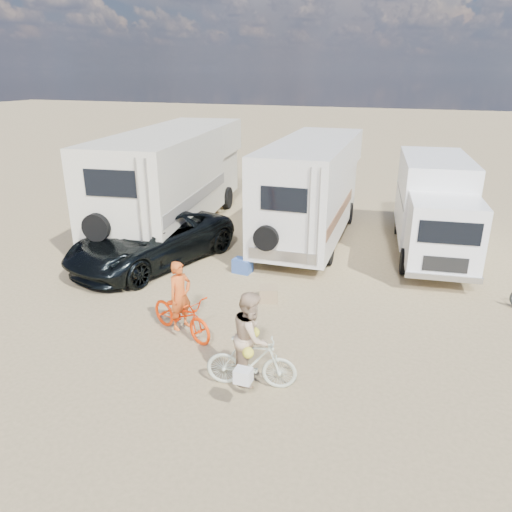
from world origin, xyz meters
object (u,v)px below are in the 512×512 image
(rider_woman, at_px, (251,345))
(cooler, at_px, (242,266))
(box_truck, at_px, (435,209))
(crate, at_px, (268,294))
(rv_left, at_px, (174,180))
(rider_man, at_px, (181,303))
(dark_suv, at_px, (151,240))
(bike_man, at_px, (181,315))
(bike_woman, at_px, (251,362))
(rv_main, at_px, (311,191))

(rider_woman, bearing_deg, cooler, 11.59)
(box_truck, bearing_deg, rider_woman, -116.03)
(crate, bearing_deg, box_truck, 52.70)
(rv_left, height_order, rider_man, rv_left)
(box_truck, distance_m, dark_suv, 8.62)
(bike_man, xyz_separation_m, rider_woman, (2.07, -1.24, 0.37))
(bike_man, relative_size, crate, 4.09)
(crate, bearing_deg, bike_man, -118.78)
(rider_woman, relative_size, crate, 3.80)
(bike_woman, relative_size, rider_man, 1.09)
(rv_main, height_order, rider_woman, rv_main)
(dark_suv, relative_size, rider_woman, 3.11)
(rider_man, relative_size, cooler, 2.98)
(bike_woman, xyz_separation_m, rider_man, (-2.07, 1.24, 0.26))
(rider_man, bearing_deg, rv_main, 14.50)
(box_truck, relative_size, dark_suv, 1.16)
(rider_woman, xyz_separation_m, crate, (-0.84, 3.49, -0.67))
(bike_man, bearing_deg, bike_woman, -98.18)
(box_truck, relative_size, rider_man, 4.01)
(rv_main, relative_size, cooler, 14.28)
(bike_man, relative_size, rider_woman, 1.08)
(box_truck, bearing_deg, cooler, -152.64)
(bike_woman, xyz_separation_m, cooler, (-2.11, 4.95, -0.30))
(rv_main, relative_size, rv_left, 0.80)
(rv_left, xyz_separation_m, bike_man, (3.98, -7.05, -1.25))
(rv_main, bearing_deg, box_truck, -4.61)
(box_truck, xyz_separation_m, rider_man, (-4.95, -7.12, -0.68))
(dark_suv, xyz_separation_m, bike_woman, (4.91, -4.73, -0.24))
(rv_main, relative_size, box_truck, 1.19)
(bike_man, distance_m, cooler, 3.72)
(rv_main, xyz_separation_m, rv_left, (-5.03, -0.25, 0.07))
(rv_main, height_order, bike_man, rv_main)
(box_truck, xyz_separation_m, rider_woman, (-2.87, -8.36, -0.59))
(bike_man, distance_m, rider_man, 0.28)
(rv_main, bearing_deg, bike_woman, -85.19)
(crate, bearing_deg, dark_suv, 163.03)
(bike_woman, height_order, rider_man, rider_man)
(rider_man, bearing_deg, bike_woman, -98.18)
(bike_man, height_order, cooler, bike_man)
(bike_man, height_order, rider_man, rider_man)
(rider_woman, bearing_deg, rv_main, -4.60)
(box_truck, distance_m, bike_man, 8.73)
(bike_woman, height_order, crate, bike_woman)
(cooler, bearing_deg, bike_woman, -60.95)
(box_truck, relative_size, bike_woman, 3.68)
(bike_woman, xyz_separation_m, rider_woman, (0.00, 0.00, 0.35))
(rider_woman, relative_size, cooler, 3.33)
(rv_main, distance_m, box_truck, 3.92)
(rv_left, xyz_separation_m, crate, (5.22, -4.80, -1.55))
(rv_left, height_order, bike_woman, rv_left)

